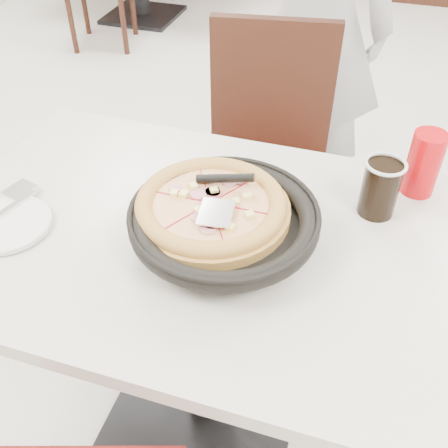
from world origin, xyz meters
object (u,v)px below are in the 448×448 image
(red_cup, at_px, (424,164))
(diner_person, at_px, (316,23))
(chair_far, at_px, (263,178))
(side_plate, at_px, (7,224))
(pizza_pan, at_px, (224,227))
(pizza, at_px, (211,210))
(cola_glass, at_px, (380,189))
(main_table, at_px, (204,333))

(red_cup, xyz_separation_m, diner_person, (-0.41, 0.88, -0.02))
(chair_far, distance_m, side_plate, 0.89)
(pizza_pan, relative_size, pizza, 1.06)
(chair_far, bearing_deg, side_plate, 51.10)
(chair_far, relative_size, side_plate, 4.85)
(chair_far, distance_m, red_cup, 0.65)
(chair_far, relative_size, red_cup, 5.94)
(pizza_pan, height_order, pizza, pizza)
(cola_glass, bearing_deg, pizza, -152.24)
(chair_far, relative_size, pizza_pan, 2.60)
(pizza, height_order, diner_person, diner_person)
(cola_glass, height_order, red_cup, red_cup)
(cola_glass, bearing_deg, chair_far, 130.86)
(pizza_pan, distance_m, red_cup, 0.51)
(main_table, distance_m, diner_person, 1.26)
(chair_far, bearing_deg, pizza_pan, 86.47)
(chair_far, height_order, pizza_pan, chair_far)
(chair_far, bearing_deg, red_cup, 137.15)
(pizza, distance_m, red_cup, 0.52)
(main_table, height_order, red_cup, red_cup)
(main_table, distance_m, chair_far, 0.62)
(side_plate, xyz_separation_m, red_cup, (0.88, 0.42, 0.07))
(red_cup, bearing_deg, pizza, -145.80)
(pizza_pan, bearing_deg, pizza, 147.86)
(pizza_pan, distance_m, side_plate, 0.49)
(pizza_pan, height_order, red_cup, red_cup)
(pizza, height_order, cola_glass, cola_glass)
(diner_person, bearing_deg, red_cup, 122.91)
(pizza_pan, bearing_deg, main_table, 165.57)
(cola_glass, bearing_deg, red_cup, 51.78)
(side_plate, bearing_deg, red_cup, 25.72)
(pizza, bearing_deg, cola_glass, 27.76)
(pizza, distance_m, diner_person, 1.17)
(chair_far, bearing_deg, diner_person, -102.87)
(main_table, height_order, diner_person, diner_person)
(pizza, bearing_deg, main_table, -161.97)
(pizza, bearing_deg, side_plate, -163.89)
(main_table, bearing_deg, red_cup, 33.47)
(main_table, bearing_deg, side_plate, -164.00)
(red_cup, bearing_deg, diner_person, 115.12)
(pizza_pan, relative_size, cola_glass, 2.81)
(diner_person, bearing_deg, pizza, 96.71)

